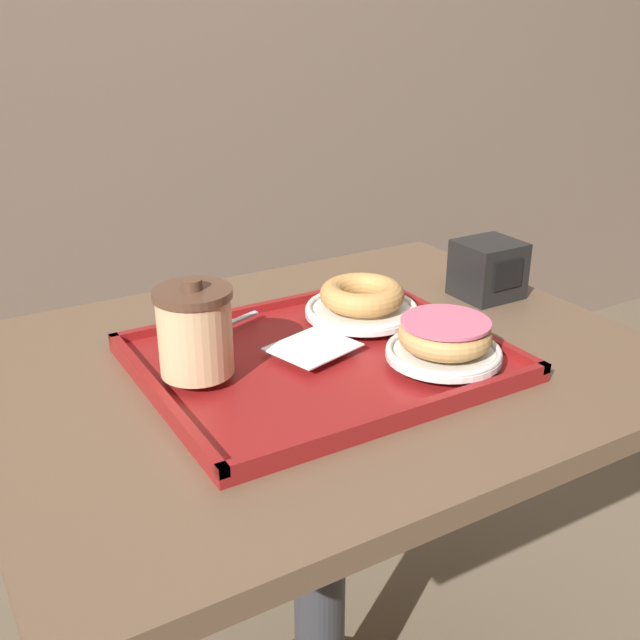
% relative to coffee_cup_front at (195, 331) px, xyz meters
% --- Properties ---
extents(cafe_table, '(0.87, 0.69, 0.72)m').
position_rel_coffee_cup_front_xyz_m(cafe_table, '(0.18, 0.01, -0.25)').
color(cafe_table, brown).
rests_on(cafe_table, ground_plane).
extents(serving_tray, '(0.44, 0.37, 0.02)m').
position_rel_coffee_cup_front_xyz_m(serving_tray, '(0.16, -0.02, -0.07)').
color(serving_tray, maroon).
rests_on(serving_tray, cafe_table).
extents(napkin_paper, '(0.12, 0.11, 0.00)m').
position_rel_coffee_cup_front_xyz_m(napkin_paper, '(0.15, -0.01, -0.05)').
color(napkin_paper, white).
rests_on(napkin_paper, serving_tray).
extents(coffee_cup_front, '(0.09, 0.09, 0.12)m').
position_rel_coffee_cup_front_xyz_m(coffee_cup_front, '(0.00, 0.00, 0.00)').
color(coffee_cup_front, '#E0B784').
rests_on(coffee_cup_front, serving_tray).
extents(plate_with_chocolate_donut, '(0.15, 0.15, 0.01)m').
position_rel_coffee_cup_front_xyz_m(plate_with_chocolate_donut, '(0.28, -0.12, -0.05)').
color(plate_with_chocolate_donut, white).
rests_on(plate_with_chocolate_donut, serving_tray).
extents(donut_chocolate_glazed, '(0.12, 0.12, 0.04)m').
position_rel_coffee_cup_front_xyz_m(donut_chocolate_glazed, '(0.28, -0.12, -0.02)').
color(donut_chocolate_glazed, tan).
rests_on(donut_chocolate_glazed, plate_with_chocolate_donut).
extents(plate_with_plain_donut, '(0.16, 0.16, 0.01)m').
position_rel_coffee_cup_front_xyz_m(plate_with_plain_donut, '(0.27, 0.05, -0.05)').
color(plate_with_plain_donut, white).
rests_on(plate_with_plain_donut, serving_tray).
extents(donut_plain, '(0.12, 0.12, 0.03)m').
position_rel_coffee_cup_front_xyz_m(donut_plain, '(0.27, 0.05, -0.02)').
color(donut_plain, tan).
rests_on(donut_plain, plate_with_plain_donut).
extents(spoon, '(0.14, 0.06, 0.01)m').
position_rel_coffee_cup_front_xyz_m(spoon, '(0.05, 0.09, -0.05)').
color(spoon, silver).
rests_on(spoon, serving_tray).
extents(napkin_dispenser, '(0.10, 0.09, 0.09)m').
position_rel_coffee_cup_front_xyz_m(napkin_dispenser, '(0.52, 0.06, -0.03)').
color(napkin_dispenser, black).
rests_on(napkin_dispenser, cafe_table).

